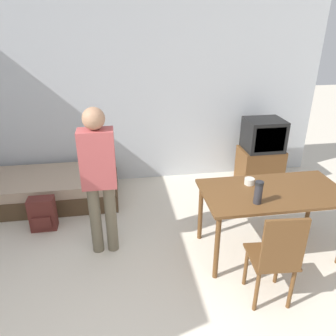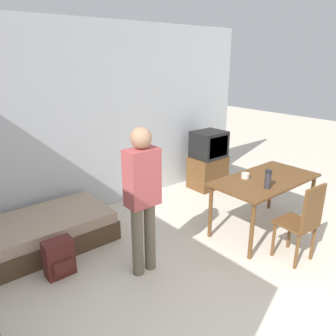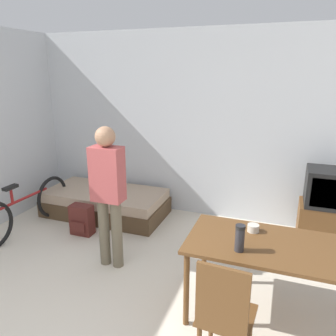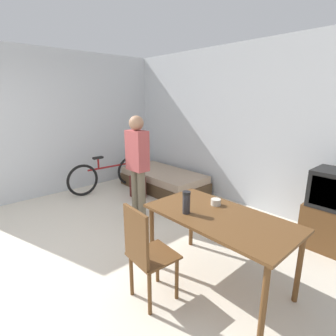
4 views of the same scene
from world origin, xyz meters
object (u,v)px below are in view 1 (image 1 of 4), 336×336
at_px(tv, 261,153).
at_px(wooden_chair, 276,256).
at_px(daybed, 50,189).
at_px(mate_bowl, 249,181).
at_px(thermos_flask, 258,191).
at_px(dining_table, 272,198).
at_px(person_standing, 99,174).
at_px(backpack, 43,214).

bearing_deg(tv, wooden_chair, -110.52).
height_order(daybed, mate_bowl, mate_bowl).
bearing_deg(thermos_flask, tv, 64.64).
height_order(dining_table, mate_bowl, mate_bowl).
bearing_deg(person_standing, mate_bowl, -3.85).
distance_m(daybed, dining_table, 2.92).
xyz_separation_m(wooden_chair, thermos_flask, (0.02, 0.50, 0.34)).
xyz_separation_m(dining_table, wooden_chair, (-0.27, -0.70, -0.14)).
distance_m(mate_bowl, backpack, 2.42).
bearing_deg(person_standing, wooden_chair, -34.10).
bearing_deg(dining_table, thermos_flask, -142.32).
xyz_separation_m(person_standing, thermos_flask, (1.46, -0.48, -0.06)).
relative_size(dining_table, person_standing, 0.90).
height_order(tv, thermos_flask, tv).
xyz_separation_m(daybed, backpack, (0.02, -0.67, 0.02)).
height_order(dining_table, person_standing, person_standing).
relative_size(daybed, dining_table, 1.27).
xyz_separation_m(daybed, tv, (3.05, 0.08, 0.30)).
relative_size(dining_table, backpack, 3.49).
height_order(tv, mate_bowl, tv).
relative_size(tv, backpack, 2.44).
relative_size(tv, dining_table, 0.70).
xyz_separation_m(wooden_chair, backpack, (-2.19, 1.49, -0.32)).
xyz_separation_m(wooden_chair, person_standing, (-1.45, 0.98, 0.40)).
bearing_deg(dining_table, backpack, 162.26).
relative_size(dining_table, mate_bowl, 13.84).
bearing_deg(thermos_flask, person_standing, 161.87).
bearing_deg(backpack, dining_table, -17.74).
height_order(wooden_chair, thermos_flask, thermos_flask).
height_order(thermos_flask, mate_bowl, thermos_flask).
xyz_separation_m(thermos_flask, mate_bowl, (0.07, 0.38, -0.09)).
xyz_separation_m(tv, backpack, (-3.02, -0.74, -0.29)).
bearing_deg(wooden_chair, thermos_flask, 88.27).
bearing_deg(person_standing, thermos_flask, -18.13).
bearing_deg(dining_table, tv, 69.87).
distance_m(daybed, thermos_flask, 2.85).
relative_size(wooden_chair, backpack, 2.29).
height_order(person_standing, backpack, person_standing).
bearing_deg(tv, thermos_flask, -115.36).
bearing_deg(thermos_flask, wooden_chair, -91.73).
bearing_deg(daybed, thermos_flask, -36.62).
height_order(daybed, dining_table, dining_table).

